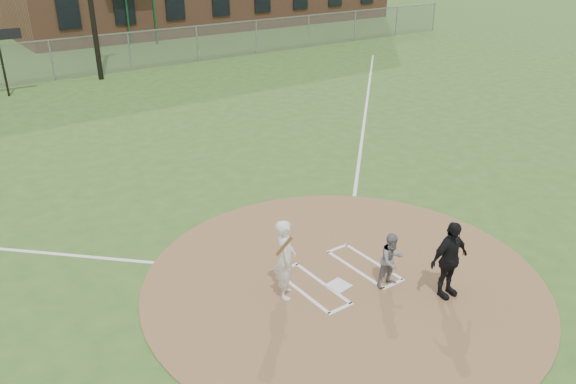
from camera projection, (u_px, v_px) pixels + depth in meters
ground at (343, 280)px, 11.82m from camera, size 140.00×140.00×0.00m
dirt_circle at (343, 280)px, 11.82m from camera, size 8.40×8.40×0.02m
home_plate at (339, 286)px, 11.57m from camera, size 0.47×0.47×0.03m
foul_line_first at (366, 111)px, 23.24m from camera, size 17.04×17.04×0.01m
catcher at (392, 260)px, 11.38m from camera, size 0.61×0.49×1.18m
umpire at (449, 260)px, 10.98m from camera, size 0.97×0.45×1.63m
batters_boxes at (339, 276)px, 11.92m from camera, size 2.08×1.88×0.01m
batter_at_plate at (285, 259)px, 10.95m from camera, size 0.69×1.07×1.78m
outfield_fence at (52, 60)px, 27.65m from camera, size 56.08×0.08×2.03m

